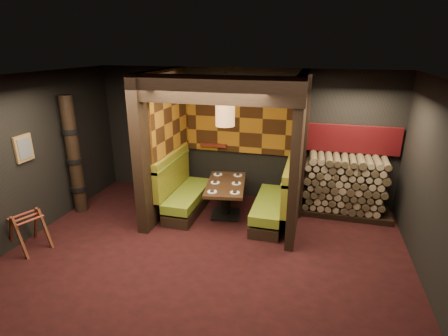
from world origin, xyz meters
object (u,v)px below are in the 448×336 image
dining_table (226,194)px  pendant_lamp (225,114)px  booth_bench_left (184,193)px  firewood_stack (348,186)px  totem_column (74,156)px  booth_bench_right (275,203)px  luggage_rack (28,229)px

dining_table → pendant_lamp: bearing=-90.0°
booth_bench_left → firewood_stack: bearing=12.2°
firewood_stack → booth_bench_left: bearing=-167.8°
totem_column → dining_table: bearing=10.4°
booth_bench_right → pendant_lamp: 1.97m
luggage_rack → totem_column: totem_column is taller
dining_table → totem_column: bearing=-169.6°
booth_bench_left → totem_column: bearing=-165.2°
luggage_rack → firewood_stack: size_ratio=0.44×
booth_bench_left → firewood_stack: size_ratio=0.92×
booth_bench_left → totem_column: size_ratio=0.67×
pendant_lamp → luggage_rack: 3.93m
booth_bench_left → booth_bench_right: (1.89, 0.00, 0.00)m
luggage_rack → booth_bench_left: bearing=45.2°
booth_bench_left → pendant_lamp: bearing=-3.2°
booth_bench_right → luggage_rack: booth_bench_right is taller
booth_bench_right → pendant_lamp: bearing=-177.1°
pendant_lamp → luggage_rack: size_ratio=1.27×
booth_bench_left → pendant_lamp: 1.92m
booth_bench_left → firewood_stack: 3.33m
firewood_stack → pendant_lamp: bearing=-162.2°
booth_bench_right → dining_table: booth_bench_right is taller
dining_table → booth_bench_right: bearing=0.1°
firewood_stack → booth_bench_right: bearing=-152.7°
dining_table → luggage_rack: 3.55m
booth_bench_left → booth_bench_right: same height
booth_bench_right → firewood_stack: 1.54m
booth_bench_left → luggage_rack: (-2.01, -2.02, -0.05)m
booth_bench_left → dining_table: (0.90, -0.00, 0.07)m
booth_bench_left → pendant_lamp: pendant_lamp is taller
booth_bench_left → firewood_stack: firewood_stack is taller
booth_bench_left → pendant_lamp: size_ratio=1.64×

